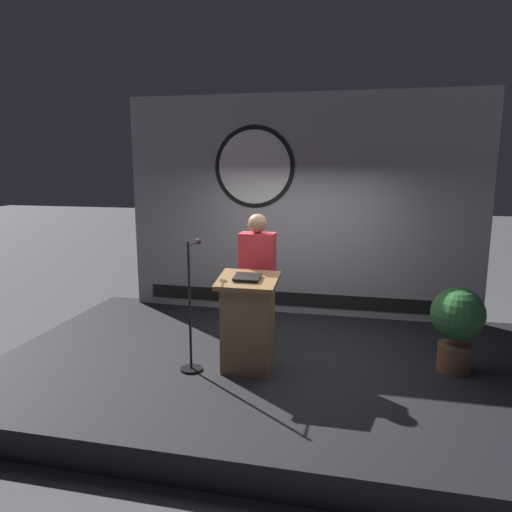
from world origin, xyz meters
The scene contains 7 objects.
ground_plane centered at (0.00, 0.00, 0.00)m, with size 40.00×40.00×0.00m, color #4C4C51.
stage_platform centered at (0.00, 0.00, 0.15)m, with size 6.40×4.00×0.30m, color black.
banner_display centered at (-0.02, 1.85, 1.91)m, with size 5.21×0.12×3.22m.
podium centered at (-0.25, -0.34, 0.83)m, with size 0.64×0.50×1.09m.
speaker_person centered at (-0.25, 0.14, 1.16)m, with size 0.40×0.26×1.68m.
microphone_stand centered at (-0.86, -0.45, 0.80)m, with size 0.24×0.48×1.44m.
potted_plant centered at (1.96, 0.14, 0.86)m, with size 0.57×0.57×0.93m.
Camera 1 is at (0.95, -5.21, 2.55)m, focal length 34.01 mm.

